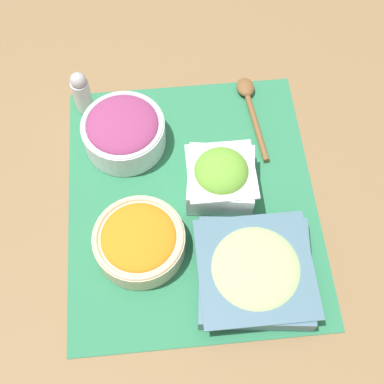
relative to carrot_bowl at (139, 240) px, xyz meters
The scene contains 8 objects.
ground_plane 0.14m from the carrot_bowl, 49.10° to the right, with size 3.00×3.00×0.00m, color olive.
placemat 0.14m from the carrot_bowl, 49.10° to the right, with size 0.54×0.46×0.00m.
carrot_bowl is the anchor object (origin of this frame).
lettuce_bowl 0.19m from the carrot_bowl, 55.61° to the right, with size 0.14×0.14×0.09m.
cucumber_bowl 0.20m from the carrot_bowl, 110.26° to the right, with size 0.21×0.21×0.05m.
onion_bowl 0.23m from the carrot_bowl, ahead, with size 0.16×0.16×0.08m.
wooden_spoon 0.38m from the carrot_bowl, 39.22° to the right, with size 0.20×0.04×0.02m.
pepper_shaker 0.33m from the carrot_bowl, 16.97° to the left, with size 0.03×0.03×0.10m.
Camera 1 is at (-0.45, 0.04, 0.89)m, focal length 50.00 mm.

